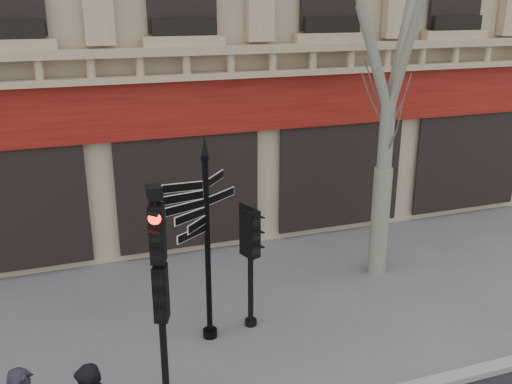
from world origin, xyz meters
TOP-DOWN VIEW (x-y plane):
  - ground at (0.00, 0.00)m, footprint 80.00×80.00m
  - fingerpost at (-0.53, 1.19)m, footprint 2.11×2.11m
  - traffic_signal_main at (-1.61, -0.21)m, footprint 0.45×0.39m
  - traffic_signal_secondary at (0.31, 1.32)m, footprint 0.47×0.40m

SIDE VIEW (x-z plane):
  - ground at x=0.00m, z-range 0.00..0.00m
  - traffic_signal_secondary at x=0.31m, z-range 0.46..2.81m
  - traffic_signal_main at x=-1.61m, z-range 0.46..3.92m
  - fingerpost at x=-0.53m, z-range 0.65..4.44m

